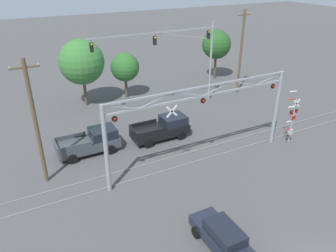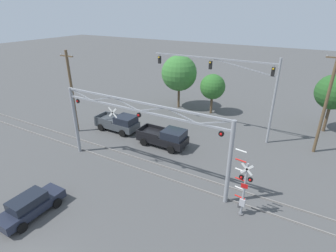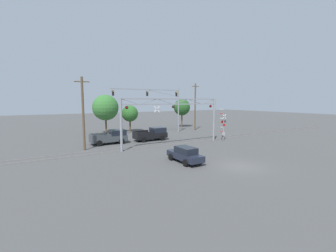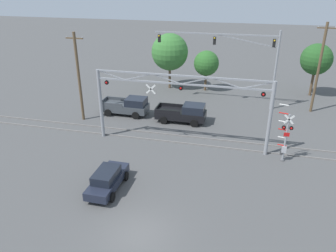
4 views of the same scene
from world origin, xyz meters
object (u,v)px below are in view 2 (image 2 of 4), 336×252
at_px(pickup_truck_following, 119,123).
at_px(background_tree_far_left_verge, 213,87).
at_px(utility_pole_right, 326,104).
at_px(crossing_gantry, 139,127).
at_px(utility_pole_left, 72,92).
at_px(traffic_signal_span, 242,81).
at_px(background_tree_far_right_verge, 179,73).
at_px(sedan_waiting, 30,205).
at_px(pickup_truck_lead, 165,137).
at_px(crossing_signal_mast, 243,191).
at_px(background_tree_beyond_span, 334,92).

bearing_deg(pickup_truck_following, background_tree_far_left_verge, 55.84).
distance_m(pickup_truck_following, utility_pole_right, 20.86).
distance_m(crossing_gantry, utility_pole_left, 11.56).
relative_size(traffic_signal_span, utility_pole_left, 1.51).
xyz_separation_m(utility_pole_right, background_tree_far_right_verge, (-17.41, 4.57, -0.12)).
bearing_deg(sedan_waiting, crossing_gantry, 65.57).
xyz_separation_m(pickup_truck_lead, pickup_truck_following, (-6.37, 0.52, -0.00)).
xyz_separation_m(pickup_truck_lead, utility_pole_left, (-10.44, -1.92, 3.68)).
height_order(pickup_truck_lead, background_tree_far_left_verge, background_tree_far_left_verge).
xyz_separation_m(traffic_signal_span, pickup_truck_lead, (-5.57, -5.92, -5.14)).
relative_size(crossing_gantry, background_tree_far_right_verge, 2.09).
bearing_deg(sedan_waiting, crossing_signal_mast, 30.03).
relative_size(crossing_gantry, pickup_truck_lead, 2.96).
distance_m(crossing_signal_mast, traffic_signal_span, 13.05).
height_order(traffic_signal_span, pickup_truck_following, traffic_signal_span).
relative_size(traffic_signal_span, background_tree_far_left_verge, 2.60).
bearing_deg(background_tree_beyond_span, utility_pole_right, -96.89).
xyz_separation_m(crossing_gantry, pickup_truck_following, (-7.03, 5.63, -3.29)).
xyz_separation_m(traffic_signal_span, background_tree_far_left_verge, (-4.86, 5.03, -2.50)).
bearing_deg(crossing_signal_mast, background_tree_beyond_span, 75.60).
height_order(pickup_truck_following, utility_pole_right, utility_pole_right).
xyz_separation_m(sedan_waiting, background_tree_far_left_verge, (3.61, 23.91, 2.82)).
distance_m(crossing_gantry, traffic_signal_span, 12.22).
bearing_deg(utility_pole_left, sedan_waiting, -55.66).
height_order(background_tree_far_left_verge, background_tree_far_right_verge, background_tree_far_right_verge).
bearing_deg(sedan_waiting, background_tree_far_right_verge, 92.92).
xyz_separation_m(pickup_truck_following, utility_pole_left, (-4.08, -2.44, 3.68)).
relative_size(sedan_waiting, background_tree_far_left_verge, 0.83).
distance_m(crossing_signal_mast, sedan_waiting, 14.25).
bearing_deg(background_tree_far_left_verge, utility_pole_left, -130.90).
bearing_deg(pickup_truck_lead, crossing_signal_mast, -31.93).
relative_size(crossing_gantry, background_tree_beyond_span, 2.32).
xyz_separation_m(utility_pole_right, background_tree_beyond_span, (0.71, 5.85, -0.37)).
bearing_deg(utility_pole_left, pickup_truck_following, 30.95).
relative_size(crossing_signal_mast, sedan_waiting, 1.12).
distance_m(crossing_signal_mast, background_tree_far_left_verge, 18.98).
distance_m(traffic_signal_span, utility_pole_right, 7.81).
bearing_deg(traffic_signal_span, sedan_waiting, -114.17).
bearing_deg(crossing_signal_mast, pickup_truck_lead, 148.07).
relative_size(crossing_gantry, pickup_truck_following, 2.99).
xyz_separation_m(background_tree_beyond_span, background_tree_far_right_verge, (-18.11, -1.27, 0.25)).
xyz_separation_m(crossing_gantry, pickup_truck_lead, (-0.66, 5.11, -3.29)).
bearing_deg(background_tree_far_right_verge, traffic_signal_span, -26.84).
xyz_separation_m(sedan_waiting, background_tree_beyond_span, (16.90, 25.05, 3.81)).
distance_m(crossing_gantry, sedan_waiting, 9.29).
height_order(crossing_gantry, traffic_signal_span, traffic_signal_span).
distance_m(traffic_signal_span, pickup_truck_lead, 9.62).
bearing_deg(utility_pole_left, crossing_gantry, -16.02).
height_order(sedan_waiting, background_tree_far_left_verge, background_tree_far_left_verge).
relative_size(crossing_signal_mast, traffic_signal_span, 0.36).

